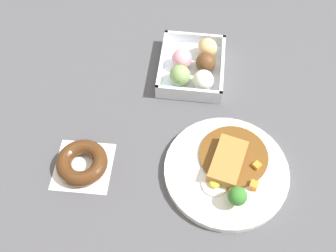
% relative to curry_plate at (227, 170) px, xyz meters
% --- Properties ---
extents(ground_plane, '(1.60, 1.60, 0.00)m').
position_rel_curry_plate_xyz_m(ground_plane, '(0.16, 0.14, -0.01)').
color(ground_plane, '#4C4C51').
extents(curry_plate, '(0.27, 0.27, 0.07)m').
position_rel_curry_plate_xyz_m(curry_plate, '(0.00, 0.00, 0.00)').
color(curry_plate, white).
rests_on(curry_plate, ground_plane).
extents(donut_box, '(0.20, 0.16, 0.06)m').
position_rel_curry_plate_xyz_m(donut_box, '(0.28, 0.10, 0.01)').
color(donut_box, silver).
rests_on(donut_box, ground_plane).
extents(chocolate_ring_donut, '(0.13, 0.13, 0.04)m').
position_rel_curry_plate_xyz_m(chocolate_ring_donut, '(-0.02, 0.32, 0.00)').
color(chocolate_ring_donut, white).
rests_on(chocolate_ring_donut, ground_plane).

